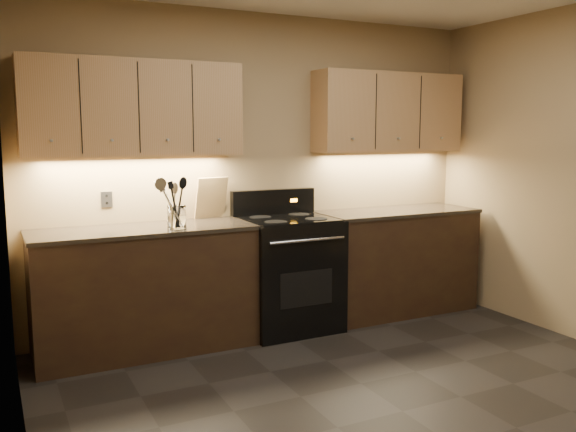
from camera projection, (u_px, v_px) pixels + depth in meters
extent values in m
plane|color=black|center=(403.00, 411.00, 3.58)|extent=(4.00, 4.00, 0.00)
cube|color=#99815A|center=(263.00, 171.00, 5.17)|extent=(4.00, 0.04, 2.60)
cube|color=#99815A|center=(18.00, 212.00, 2.52)|extent=(0.04, 4.00, 2.60)
cube|color=black|center=(145.00, 291.00, 4.54)|extent=(1.60, 0.60, 0.90)
cube|color=#372E23|center=(143.00, 230.00, 4.47)|extent=(1.62, 0.62, 0.03)
cube|color=black|center=(395.00, 262.00, 5.54)|extent=(1.44, 0.60, 0.90)
cube|color=#372E23|center=(396.00, 212.00, 5.48)|extent=(1.46, 0.62, 0.03)
cube|color=black|center=(288.00, 274.00, 5.04)|extent=(0.76, 0.65, 0.92)
cube|color=black|center=(288.00, 219.00, 4.97)|extent=(0.70, 0.60, 0.01)
cube|color=black|center=(273.00, 202.00, 5.21)|extent=(0.76, 0.07, 0.22)
cube|color=orange|center=(294.00, 200.00, 5.26)|extent=(0.06, 0.00, 0.03)
cylinder|color=silver|center=(308.00, 240.00, 4.69)|extent=(0.65, 0.02, 0.02)
cube|color=black|center=(307.00, 289.00, 4.75)|extent=(0.46, 0.00, 0.28)
cylinder|color=black|center=(276.00, 222.00, 4.76)|extent=(0.18, 0.18, 0.00)
cylinder|color=black|center=(316.00, 219.00, 4.92)|extent=(0.18, 0.18, 0.00)
cylinder|color=black|center=(260.00, 217.00, 5.02)|extent=(0.18, 0.18, 0.00)
cylinder|color=black|center=(299.00, 214.00, 5.18)|extent=(0.18, 0.18, 0.00)
cube|color=#AA8155|center=(134.00, 108.00, 4.48)|extent=(1.60, 0.30, 0.70)
cube|color=#AA8155|center=(388.00, 113.00, 5.49)|extent=(1.44, 0.30, 0.70)
cube|color=#B2B5BA|center=(107.00, 199.00, 4.62)|extent=(0.08, 0.01, 0.12)
cylinder|color=white|center=(177.00, 217.00, 4.42)|extent=(0.15, 0.15, 0.17)
cylinder|color=white|center=(177.00, 227.00, 4.44)|extent=(0.13, 0.13, 0.02)
cube|color=tan|center=(211.00, 198.00, 4.94)|extent=(0.28, 0.14, 0.34)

